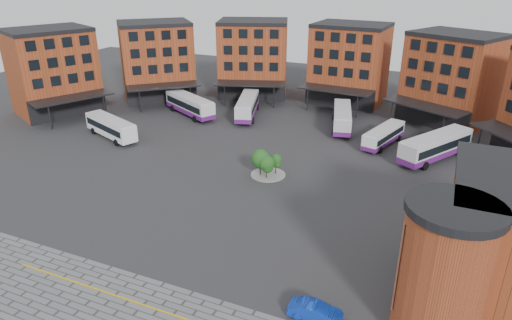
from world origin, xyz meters
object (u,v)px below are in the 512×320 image
at_px(bus_c, 247,106).
at_px(bus_f, 436,146).
at_px(bus_e, 384,136).
at_px(bus_b, 190,105).
at_px(tree_island, 265,162).
at_px(bus_d, 342,117).
at_px(blue_car, 315,311).
at_px(bus_a, 111,126).

relative_size(bus_c, bus_f, 1.00).
bearing_deg(bus_e, bus_b, -165.95).
distance_m(tree_island, bus_c, 24.49).
relative_size(bus_d, blue_car, 2.94).
xyz_separation_m(tree_island, bus_e, (11.74, 16.86, -0.46)).
distance_m(tree_island, bus_a, 27.03).
relative_size(bus_e, blue_car, 2.44).
relative_size(bus_d, bus_e, 1.21).
height_order(bus_d, bus_e, bus_d).
bearing_deg(blue_car, bus_e, -2.85).
relative_size(bus_b, bus_d, 1.00).
bearing_deg(blue_car, tree_island, 26.49).
bearing_deg(bus_e, blue_car, -72.39).
relative_size(tree_island, blue_car, 1.08).
height_order(tree_island, bus_f, bus_f).
xyz_separation_m(tree_island, blue_car, (12.96, -21.42, -1.27)).
xyz_separation_m(bus_a, bus_d, (31.16, 18.44, -0.06)).
bearing_deg(bus_a, bus_f, -55.13).
bearing_deg(bus_d, bus_a, -163.51).
xyz_separation_m(bus_d, blue_car, (8.63, -43.23, -1.12)).
distance_m(tree_island, bus_d, 22.24).
distance_m(tree_island, bus_b, 28.09).
bearing_deg(bus_d, bus_b, 174.48).
bearing_deg(blue_car, bus_b, 36.72).
height_order(bus_d, blue_car, bus_d).
bearing_deg(bus_b, bus_a, -171.06).
bearing_deg(bus_a, bus_c, -17.86).
xyz_separation_m(bus_e, blue_car, (1.23, -38.28, -0.81)).
relative_size(bus_f, blue_car, 3.03).
distance_m(tree_island, blue_car, 25.07).
bearing_deg(bus_e, bus_f, -3.56).
relative_size(bus_a, bus_c, 0.91).
bearing_deg(bus_c, bus_b, -177.79).
height_order(bus_d, bus_f, bus_f).
relative_size(tree_island, bus_e, 0.44).
relative_size(bus_a, bus_d, 0.93).
xyz_separation_m(bus_c, blue_car, (25.13, -42.68, -1.17)).
relative_size(bus_a, bus_e, 1.12).
height_order(tree_island, bus_e, tree_island).
distance_m(bus_d, blue_car, 44.10).
bearing_deg(tree_island, bus_b, 140.50).
relative_size(bus_a, bus_f, 0.90).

